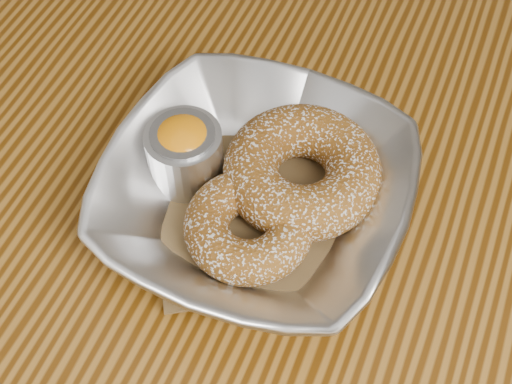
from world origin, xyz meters
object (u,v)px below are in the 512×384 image
at_px(table, 352,320).
at_px(donut_back, 302,171).
at_px(serving_bowl, 256,195).
at_px(donut_front, 249,226).
at_px(ramekin, 185,152).

distance_m(table, donut_back, 0.15).
xyz_separation_m(serving_bowl, donut_back, (0.02, 0.03, 0.00)).
distance_m(table, serving_bowl, 0.15).
bearing_deg(table, serving_bowl, 176.53).
bearing_deg(donut_back, donut_front, -108.25).
bearing_deg(ramekin, serving_bowl, -8.72).
height_order(table, serving_bowl, serving_bowl).
xyz_separation_m(table, ramekin, (-0.15, 0.01, 0.13)).
xyz_separation_m(serving_bowl, donut_front, (0.01, -0.03, -0.00)).
relative_size(serving_bowl, donut_front, 2.38).
bearing_deg(donut_front, donut_back, 71.75).
bearing_deg(donut_back, serving_bowl, -127.99).
bearing_deg(donut_back, ramekin, -165.95).
relative_size(table, ramekin, 21.76).
bearing_deg(donut_back, table, -28.66).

